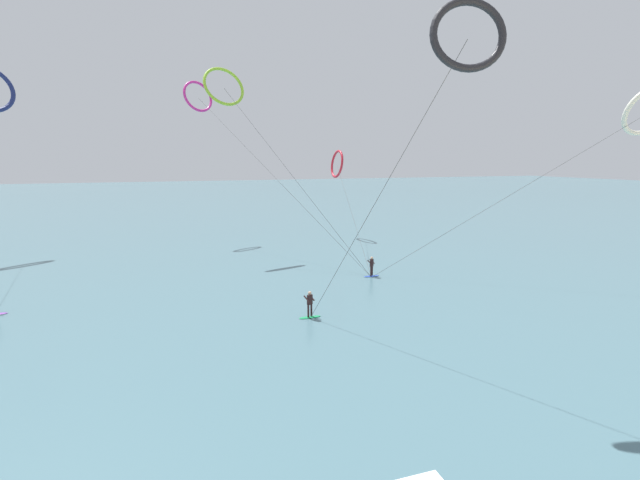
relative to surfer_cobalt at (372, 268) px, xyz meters
The scene contains 7 objects.
sea_water 74.74m from the surfer_cobalt, 96.49° to the left, with size 400.00×200.00×0.08m, color #476B75.
surfer_cobalt is the anchor object (origin of this frame).
surfer_emerald 10.97m from the surfer_cobalt, 136.64° to the right, with size 1.40×0.70×1.70m.
kite_crimson 21.73m from the surfer_cobalt, 76.54° to the left, with size 5.09×21.31×10.93m.
kite_magenta 30.69m from the surfer_cobalt, 115.97° to the left, with size 13.45×24.97×18.91m.
kite_charcoal 21.65m from the surfer_cobalt, 103.48° to the right, with size 5.85×9.58×16.46m.
kite_lime 23.15m from the surfer_cobalt, 125.61° to the left, with size 12.08×15.21×18.80m.
Camera 1 is at (-7.77, 1.37, 9.80)m, focal length 24.81 mm.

